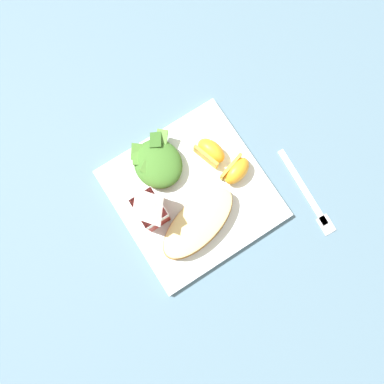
# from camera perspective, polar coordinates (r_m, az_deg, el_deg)

# --- Properties ---
(ground) EXTENTS (3.00, 3.00, 0.00)m
(ground) POSITION_cam_1_polar(r_m,az_deg,el_deg) (0.74, 0.00, -0.34)
(ground) COLOR slate
(white_plate) EXTENTS (0.28, 0.28, 0.02)m
(white_plate) POSITION_cam_1_polar(r_m,az_deg,el_deg) (0.73, 0.00, -0.24)
(white_plate) COLOR silver
(white_plate) RESTS_ON ground
(cheesy_pizza_bread) EXTENTS (0.12, 0.18, 0.04)m
(cheesy_pizza_bread) POSITION_cam_1_polar(r_m,az_deg,el_deg) (0.70, 0.93, -4.72)
(cheesy_pizza_bread) COLOR #A87038
(cheesy_pizza_bread) RESTS_ON white_plate
(green_salad_pile) EXTENTS (0.11, 0.09, 0.04)m
(green_salad_pile) POSITION_cam_1_polar(r_m,az_deg,el_deg) (0.72, -5.19, 4.32)
(green_salad_pile) COLOR #3D7028
(green_salad_pile) RESTS_ON white_plate
(milk_carton) EXTENTS (0.06, 0.04, 0.11)m
(milk_carton) POSITION_cam_1_polar(r_m,az_deg,el_deg) (0.67, -6.36, -2.66)
(milk_carton) COLOR #B7332D
(milk_carton) RESTS_ON white_plate
(orange_wedge_front) EXTENTS (0.05, 0.07, 0.04)m
(orange_wedge_front) POSITION_cam_1_polar(r_m,az_deg,el_deg) (0.72, 6.64, 3.29)
(orange_wedge_front) COLOR orange
(orange_wedge_front) RESTS_ON white_plate
(orange_wedge_middle) EXTENTS (0.07, 0.05, 0.04)m
(orange_wedge_middle) POSITION_cam_1_polar(r_m,az_deg,el_deg) (0.72, 2.82, 6.14)
(orange_wedge_middle) COLOR orange
(orange_wedge_middle) RESTS_ON white_plate
(metal_fork) EXTENTS (0.19, 0.03, 0.01)m
(metal_fork) POSITION_cam_1_polar(r_m,az_deg,el_deg) (0.77, 17.36, -0.86)
(metal_fork) COLOR silver
(metal_fork) RESTS_ON ground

